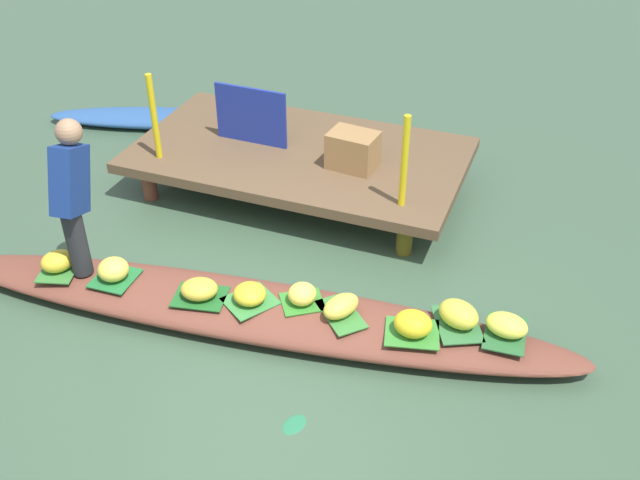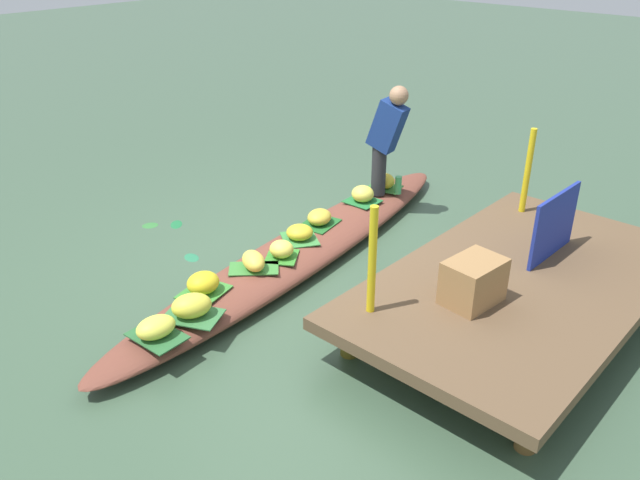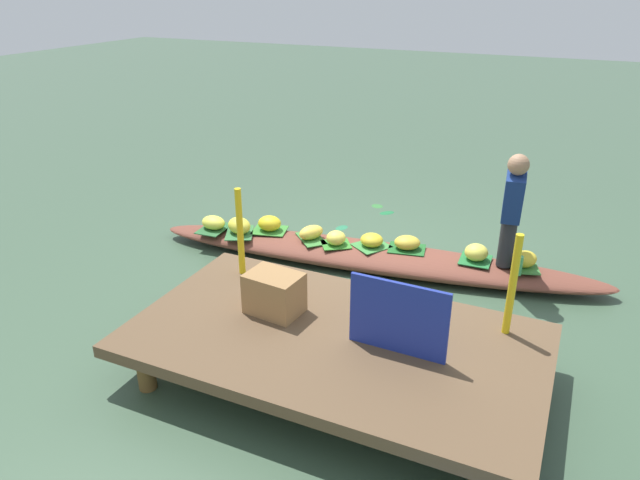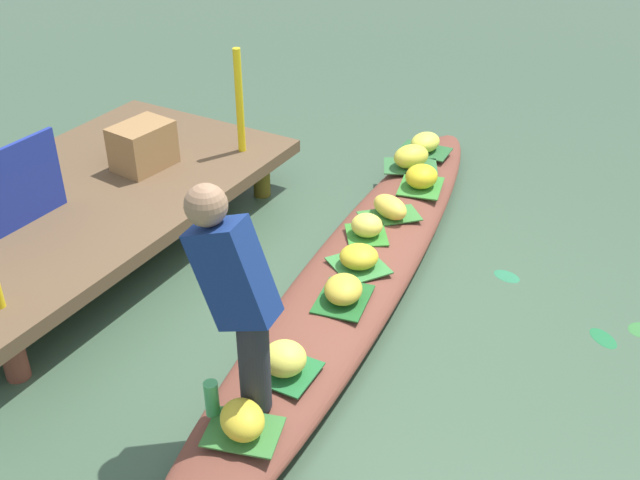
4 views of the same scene
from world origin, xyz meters
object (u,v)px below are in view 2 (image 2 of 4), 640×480
(banana_bunch_8, at_px, (282,249))
(produce_crate, at_px, (473,281))
(banana_bunch_1, at_px, (253,261))
(water_bottle, at_px, (398,185))
(vendor_person, at_px, (387,135))
(banana_bunch_3, at_px, (385,181))
(banana_bunch_2, at_px, (319,217))
(banana_bunch_4, at_px, (300,232))
(banana_bunch_7, at_px, (363,194))
(banana_bunch_6, at_px, (156,327))
(vendor_boat, at_px, (303,250))
(market_banner, at_px, (554,225))
(banana_bunch_5, at_px, (192,306))
(banana_bunch_0, at_px, (203,283))

(banana_bunch_8, bearing_deg, produce_crate, 96.97)
(banana_bunch_1, distance_m, water_bottle, 2.26)
(banana_bunch_1, relative_size, vendor_person, 0.25)
(banana_bunch_3, bearing_deg, banana_bunch_1, 7.17)
(banana_bunch_8, bearing_deg, banana_bunch_2, -163.75)
(banana_bunch_4, xyz_separation_m, vendor_person, (-1.41, -0.06, 0.63))
(banana_bunch_7, relative_size, banana_bunch_8, 1.09)
(banana_bunch_1, relative_size, banana_bunch_6, 1.03)
(vendor_boat, xyz_separation_m, banana_bunch_2, (-0.37, -0.12, 0.19))
(banana_bunch_1, bearing_deg, banana_bunch_4, -171.53)
(vendor_boat, distance_m, market_banner, 2.30)
(banana_bunch_7, bearing_deg, banana_bunch_8, 9.73)
(vendor_boat, xyz_separation_m, banana_bunch_4, (0.01, -0.03, 0.18))
(banana_bunch_1, relative_size, banana_bunch_5, 1.00)
(water_bottle, bearing_deg, banana_bunch_6, 5.03)
(banana_bunch_2, bearing_deg, banana_bunch_6, 10.47)
(vendor_person, bearing_deg, banana_bunch_3, -145.41)
(vendor_boat, relative_size, banana_bunch_2, 17.95)
(banana_bunch_1, height_order, banana_bunch_3, banana_bunch_3)
(banana_bunch_7, bearing_deg, banana_bunch_3, -172.85)
(banana_bunch_1, relative_size, water_bottle, 1.53)
(banana_bunch_2, relative_size, banana_bunch_3, 1.08)
(banana_bunch_0, bearing_deg, produce_crate, 120.49)
(banana_bunch_2, bearing_deg, banana_bunch_7, -177.17)
(banana_bunch_0, xyz_separation_m, produce_crate, (-1.09, 1.84, 0.27))
(banana_bunch_6, height_order, produce_crate, produce_crate)
(banana_bunch_7, distance_m, water_bottle, 0.47)
(banana_bunch_0, distance_m, market_banner, 2.95)
(banana_bunch_6, distance_m, banana_bunch_8, 1.50)
(banana_bunch_0, bearing_deg, banana_bunch_4, -175.79)
(banana_bunch_1, distance_m, banana_bunch_8, 0.32)
(vendor_boat, height_order, vendor_person, vendor_person)
(vendor_person, xyz_separation_m, produce_crate, (1.57, 1.99, -0.34))
(vendor_boat, height_order, banana_bunch_0, banana_bunch_0)
(banana_bunch_7, bearing_deg, banana_bunch_6, 8.60)
(banana_bunch_2, bearing_deg, banana_bunch_5, 11.71)
(banana_bunch_5, bearing_deg, banana_bunch_3, -171.06)
(water_bottle, bearing_deg, banana_bunch_4, -0.88)
(banana_bunch_1, height_order, market_banner, market_banner)
(banana_bunch_1, bearing_deg, banana_bunch_7, -172.82)
(banana_bunch_5, bearing_deg, banana_bunch_4, -168.64)
(banana_bunch_0, xyz_separation_m, banana_bunch_3, (-2.84, -0.28, -0.01))
(banana_bunch_4, distance_m, water_bottle, 1.56)
(vendor_boat, xyz_separation_m, banana_bunch_7, (-1.11, -0.15, 0.20))
(vendor_boat, distance_m, banana_bunch_1, 0.73)
(banana_bunch_0, xyz_separation_m, banana_bunch_8, (-0.86, 0.04, -0.01))
(banana_bunch_0, height_order, banana_bunch_2, banana_bunch_0)
(banana_bunch_2, height_order, water_bottle, water_bottle)
(market_banner, height_order, produce_crate, market_banner)
(banana_bunch_0, relative_size, produce_crate, 0.63)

